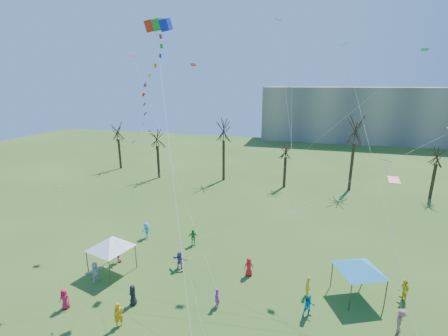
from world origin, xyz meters
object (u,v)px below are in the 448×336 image
(big_box_kite, at_px, (152,93))
(canopy_tent_blue, at_px, (360,265))
(distant_building, at_px, (372,115))
(canopy_tent_white, at_px, (110,243))

(big_box_kite, relative_size, canopy_tent_blue, 6.09)
(distant_building, distance_m, canopy_tent_blue, 73.88)
(big_box_kite, distance_m, canopy_tent_blue, 20.83)
(canopy_tent_blue, bearing_deg, big_box_kite, -176.96)
(canopy_tent_white, bearing_deg, distant_building, 66.26)
(big_box_kite, relative_size, canopy_tent_white, 5.71)
(distant_building, bearing_deg, canopy_tent_blue, -99.61)
(distant_building, relative_size, big_box_kite, 2.45)
(big_box_kite, bearing_deg, canopy_tent_blue, 3.04)
(canopy_tent_white, height_order, canopy_tent_blue, canopy_tent_white)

